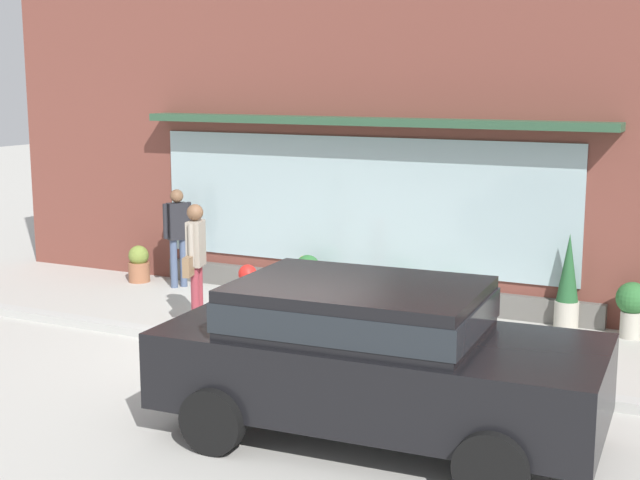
{
  "coord_description": "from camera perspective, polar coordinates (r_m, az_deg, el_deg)",
  "views": [
    {
      "loc": [
        5.56,
        -9.9,
        3.52
      ],
      "look_at": [
        0.07,
        1.2,
        1.29
      ],
      "focal_mm": 50.49,
      "sensor_mm": 36.0,
      "label": 1
    }
  ],
  "objects": [
    {
      "name": "potted_plant_near_hydrant",
      "position": [
        13.8,
        3.82,
        -3.26
      ],
      "size": [
        0.44,
        0.44,
        0.65
      ],
      "color": "#B7B2A3",
      "rests_on": "ground_plane"
    },
    {
      "name": "curb_strip",
      "position": [
        11.71,
        -3.38,
        -6.98
      ],
      "size": [
        14.0,
        0.24,
        0.12
      ],
      "primitive_type": "cube",
      "color": "#B2B2AD",
      "rests_on": "ground_plane"
    },
    {
      "name": "potted_plant_by_entrance",
      "position": [
        13.04,
        19.17,
        -3.92
      ],
      "size": [
        0.45,
        0.45,
        0.78
      ],
      "color": "#B7B2A3",
      "rests_on": "ground_plane"
    },
    {
      "name": "potted_plant_doorstep",
      "position": [
        14.37,
        -0.8,
        -2.42
      ],
      "size": [
        0.42,
        0.42,
        0.75
      ],
      "color": "#9E6042",
      "rests_on": "ground_plane"
    },
    {
      "name": "storefront",
      "position": [
        14.25,
        3.29,
        6.62
      ],
      "size": [
        14.0,
        0.81,
        5.38
      ],
      "color": "brown",
      "rests_on": "ground_plane"
    },
    {
      "name": "ground_plane",
      "position": [
        11.89,
        -2.9,
        -7.01
      ],
      "size": [
        60.0,
        60.0,
        0.0
      ],
      "primitive_type": "plane",
      "color": "#B2AFA8"
    },
    {
      "name": "potted_plant_window_right",
      "position": [
        13.76,
        8.3,
        -3.43
      ],
      "size": [
        0.33,
        0.33,
        0.55
      ],
      "color": "#B7B2A3",
      "rests_on": "ground_plane"
    },
    {
      "name": "pedestrian_with_handbag",
      "position": [
        12.95,
        -7.9,
        -0.91
      ],
      "size": [
        0.29,
        0.68,
        1.76
      ],
      "rotation": [
        0.0,
        0.0,
        5.0
      ],
      "color": "#8E333D",
      "rests_on": "ground_plane"
    },
    {
      "name": "pedestrian_passerby",
      "position": [
        15.39,
        -9.01,
        0.64
      ],
      "size": [
        0.35,
        0.43,
        1.68
      ],
      "rotation": [
        0.0,
        0.0,
        0.97
      ],
      "color": "#475675",
      "rests_on": "ground_plane"
    },
    {
      "name": "potted_plant_window_left",
      "position": [
        16.04,
        -11.4,
        -1.5
      ],
      "size": [
        0.37,
        0.37,
        0.64
      ],
      "color": "#9E6042",
      "rests_on": "ground_plane"
    },
    {
      "name": "potted_plant_low_front",
      "position": [
        13.23,
        15.43,
        -2.66
      ],
      "size": [
        0.34,
        0.34,
        1.37
      ],
      "color": "#B7B2A3",
      "rests_on": "ground_plane"
    },
    {
      "name": "parked_car_black",
      "position": [
        8.85,
        3.3,
        -7.05
      ],
      "size": [
        4.38,
        2.24,
        1.56
      ],
      "rotation": [
        0.0,
        0.0,
        0.05
      ],
      "color": "black",
      "rests_on": "ground_plane"
    },
    {
      "name": "fire_hydrant",
      "position": [
        12.67,
        -4.59,
        -3.66
      ],
      "size": [
        0.41,
        0.38,
        0.96
      ],
      "color": "red",
      "rests_on": "ground_plane"
    }
  ]
}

